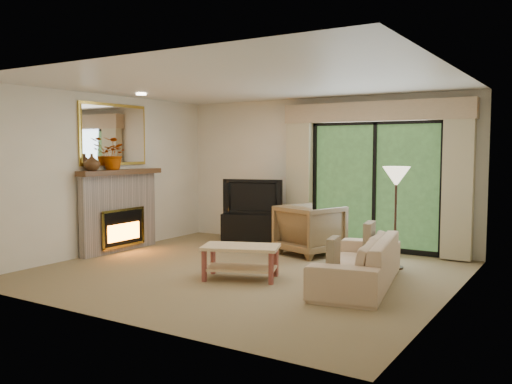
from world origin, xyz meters
The scene contains 22 objects.
floor centered at (0.00, 0.00, 0.00)m, with size 5.50×5.50×0.00m, color #88744F.
ceiling centered at (0.00, 0.00, 2.60)m, with size 5.50×5.50×0.00m, color silver.
wall_back centered at (0.00, 2.50, 1.30)m, with size 5.00×5.00×0.00m, color beige.
wall_front centered at (0.00, -2.50, 1.30)m, with size 5.00×5.00×0.00m, color beige.
wall_left centered at (-2.75, 0.00, 1.30)m, with size 5.00×5.00×0.00m, color beige.
wall_right centered at (2.75, 0.00, 1.30)m, with size 5.00×5.00×0.00m, color beige.
fireplace centered at (-2.63, 0.20, 0.69)m, with size 0.24×1.70×1.37m, color gray, non-canonical shape.
mirror centered at (-2.71, 0.20, 1.95)m, with size 0.07×1.45×1.02m, color gold, non-canonical shape.
sliding_door centered at (1.00, 2.45, 1.10)m, with size 2.26×0.10×2.16m, color black, non-canonical shape.
curtain_left centered at (-0.35, 2.34, 1.20)m, with size 0.45×0.18×2.35m, color tan.
curtain_right centered at (2.35, 2.34, 1.20)m, with size 0.45×0.18×2.35m, color tan.
cornice centered at (1.00, 2.36, 2.32)m, with size 3.20×0.24×0.32m, color tan.
media_console centered at (-1.06, 1.95, 0.28)m, with size 1.10×0.50×0.55m, color black.
tv centered at (-1.06, 1.95, 0.86)m, with size 1.08×0.14×0.62m, color black.
armchair centered at (0.23, 1.60, 0.41)m, with size 0.88×0.90×0.82m, color brown.
sofa centered at (1.61, 0.14, 0.30)m, with size 2.09×0.82×0.61m, color tan.
pillow_near centered at (1.54, -0.46, 0.51)m, with size 0.09×0.35×0.35m, color #533822.
pillow_far centered at (1.54, 0.74, 0.52)m, with size 0.11×0.40×0.40m, color #533822.
coffee_table centered at (0.18, -0.37, 0.22)m, with size 0.99×0.55×0.45m, color #DDB883, non-canonical shape.
floor_lamp centered at (1.71, 1.33, 0.73)m, with size 0.39×0.39×1.46m, color #FFEECA, non-canonical shape.
vase centered at (-2.61, -0.38, 1.50)m, with size 0.26×0.26×0.27m, color #4B2E18.
branches centered at (-2.61, 0.09, 1.63)m, with size 0.47×0.41×0.53m, color #A74204.
Camera 1 is at (4.05, -6.24, 1.72)m, focal length 38.00 mm.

